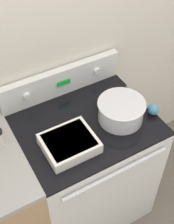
% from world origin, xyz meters
% --- Properties ---
extents(kitchen_wall, '(8.00, 0.05, 2.50)m').
position_xyz_m(kitchen_wall, '(0.00, 0.70, 1.25)').
color(kitchen_wall, beige).
rests_on(kitchen_wall, ground_plane).
extents(stove_range, '(0.81, 0.69, 0.96)m').
position_xyz_m(stove_range, '(0.00, 0.33, 0.48)').
color(stove_range, silver).
rests_on(stove_range, ground_plane).
extents(control_panel, '(0.81, 0.07, 0.19)m').
position_xyz_m(control_panel, '(0.00, 0.64, 1.05)').
color(control_panel, silver).
rests_on(control_panel, stove_range).
extents(mixing_bowl, '(0.28, 0.28, 0.13)m').
position_xyz_m(mixing_bowl, '(0.19, 0.25, 1.03)').
color(mixing_bowl, silver).
rests_on(mixing_bowl, stove_range).
extents(casserole_dish, '(0.28, 0.25, 0.07)m').
position_xyz_m(casserole_dish, '(-0.17, 0.21, 0.99)').
color(casserole_dish, silver).
rests_on(casserole_dish, stove_range).
extents(ladle, '(0.07, 0.31, 0.07)m').
position_xyz_m(ladle, '(0.39, 0.21, 0.99)').
color(ladle, teal).
rests_on(ladle, stove_range).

